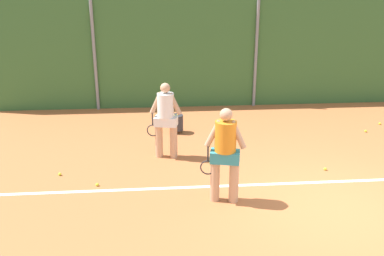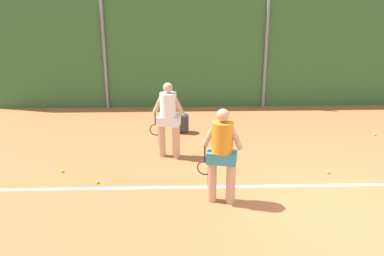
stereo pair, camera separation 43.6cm
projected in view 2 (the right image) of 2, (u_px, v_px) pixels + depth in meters
The scene contains 13 objects.
ground_plane at pixel (304, 165), 9.36m from camera, with size 27.64×27.64×0.00m, color #B76638.
hedge_fence_backdrop at pixel (265, 53), 13.48m from camera, with size 17.77×0.25×3.48m, color #386633.
fence_post_left at pixel (104, 51), 13.13m from camera, with size 0.10×0.10×3.71m, color gray.
fence_post_center at pixel (266, 50), 13.28m from camera, with size 0.10×0.10×3.71m, color gray.
court_baseline_paint at pixel (317, 185), 8.42m from camera, with size 12.99×0.10×0.01m, color white.
player_foreground_near at pixel (222, 151), 7.48m from camera, with size 0.82×0.42×1.80m.
player_midcourt at pixel (168, 116), 9.53m from camera, with size 0.81×0.41×1.77m.
ball_hopper at pixel (182, 122), 11.35m from camera, with size 0.36×0.36×0.51m.
tennis_ball_0 at pixel (212, 164), 9.37m from camera, with size 0.07×0.07×0.07m, color #CCDB33.
tennis_ball_1 at pixel (328, 172), 8.95m from camera, with size 0.07×0.07×0.07m, color #CCDB33.
tennis_ball_2 at pixel (97, 182), 8.49m from camera, with size 0.07×0.07×0.07m, color #CCDB33.
tennis_ball_3 at pixel (375, 134), 11.20m from camera, with size 0.07×0.07×0.07m, color #CCDB33.
tennis_ball_5 at pixel (62, 171), 8.99m from camera, with size 0.07×0.07×0.07m, color #CCDB33.
Camera 2 is at (-2.76, -6.42, 3.84)m, focal length 39.07 mm.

